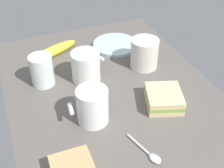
{
  "coord_description": "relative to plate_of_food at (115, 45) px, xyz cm",
  "views": [
    {
      "loc": [
        68.79,
        -27.21,
        61.64
      ],
      "look_at": [
        0.0,
        0.0,
        5.0
      ],
      "focal_mm": 48.28,
      "sensor_mm": 36.0,
      "label": 1
    }
  ],
  "objects": [
    {
      "name": "tabletop",
      "position": [
        25.82,
        -11.66,
        -1.6
      ],
      "size": [
        90.0,
        64.0,
        2.0
      ],
      "primitive_type": "cube",
      "color": "#5B5651",
      "rests_on": "ground"
    },
    {
      "name": "coffee_mug_black",
      "position": [
        16.59,
        -17.07,
        4.62
      ],
      "size": [
        9.73,
        11.69,
        10.16
      ],
      "color": "white",
      "rests_on": "tabletop"
    },
    {
      "name": "coffee_mug_milky",
      "position": [
        35.71,
        -21.31,
        4.77
      ],
      "size": [
        8.74,
        11.06,
        10.47
      ],
      "color": "white",
      "rests_on": "tabletop"
    },
    {
      "name": "banana",
      "position": [
        -2.22,
        -23.57,
        1.31
      ],
      "size": [
        11.47,
        19.6,
        3.82
      ],
      "color": "yellow",
      "rests_on": "tabletop"
    },
    {
      "name": "coffee_mug_spare",
      "position": [
        16.38,
        4.05,
        4.7
      ],
      "size": [
        12.14,
        9.53,
        10.33
      ],
      "color": "silver",
      "rests_on": "tabletop"
    },
    {
      "name": "sandwich_main",
      "position": [
        37.05,
        0.41,
        1.6
      ],
      "size": [
        13.9,
        13.18,
        4.4
      ],
      "color": "beige",
      "rests_on": "tabletop"
    },
    {
      "name": "spoon",
      "position": [
        52.34,
        -12.44,
        -0.22
      ],
      "size": [
        11.89,
        4.88,
        0.8
      ],
      "color": "silver",
      "rests_on": "tabletop"
    },
    {
      "name": "plate_of_food",
      "position": [
        0.0,
        0.0,
        0.0
      ],
      "size": [
        17.48,
        17.48,
        1.2
      ],
      "color": "silver",
      "rests_on": "tabletop"
    },
    {
      "name": "glass_of_milk",
      "position": [
        13.59,
        -30.73,
        3.84
      ],
      "size": [
        7.36,
        7.36,
        10.25
      ],
      "color": "silver",
      "rests_on": "tabletop"
    }
  ]
}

